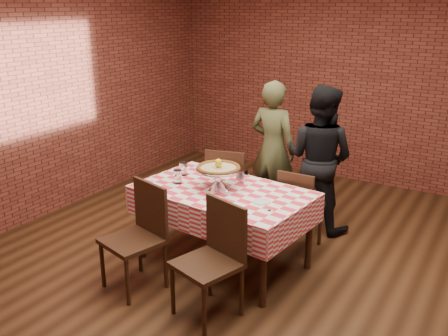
{
  "coord_description": "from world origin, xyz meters",
  "views": [
    {
      "loc": [
        1.88,
        -3.67,
        2.41
      ],
      "look_at": [
        -0.41,
        0.12,
        0.93
      ],
      "focal_mm": 39.76,
      "sensor_mm": 36.0,
      "label": 1
    }
  ],
  "objects_px": {
    "water_glass_right": "(183,169)",
    "chair_far_left": "(230,186)",
    "pizza": "(218,168)",
    "water_glass_left": "(178,177)",
    "diner_olive": "(273,149)",
    "condiment_caddy": "(242,176)",
    "table": "(223,227)",
    "chair_near_left": "(132,239)",
    "diner_black": "(319,158)",
    "pizza_stand": "(218,179)",
    "chair_far_right": "(301,209)",
    "chair_near_right": "(207,263)"
  },
  "relations": [
    {
      "from": "chair_near_left",
      "to": "chair_near_right",
      "type": "distance_m",
      "value": 0.77
    },
    {
      "from": "chair_near_right",
      "to": "pizza_stand",
      "type": "bearing_deg",
      "value": 132.23
    },
    {
      "from": "chair_near_left",
      "to": "diner_olive",
      "type": "bearing_deg",
      "value": 97.08
    },
    {
      "from": "water_glass_right",
      "to": "condiment_caddy",
      "type": "height_order",
      "value": "water_glass_right"
    },
    {
      "from": "chair_near_right",
      "to": "diner_black",
      "type": "bearing_deg",
      "value": 102.8
    },
    {
      "from": "pizza",
      "to": "chair_far_left",
      "type": "height_order",
      "value": "pizza"
    },
    {
      "from": "pizza",
      "to": "chair_near_left",
      "type": "distance_m",
      "value": 1.01
    },
    {
      "from": "table",
      "to": "pizza_stand",
      "type": "distance_m",
      "value": 0.48
    },
    {
      "from": "water_glass_left",
      "to": "chair_far_left",
      "type": "xyz_separation_m",
      "value": [
        0.06,
        0.88,
        -0.36
      ]
    },
    {
      "from": "water_glass_right",
      "to": "chair_near_left",
      "type": "xyz_separation_m",
      "value": [
        0.11,
        -0.92,
        -0.35
      ]
    },
    {
      "from": "pizza",
      "to": "diner_olive",
      "type": "distance_m",
      "value": 1.35
    },
    {
      "from": "pizza",
      "to": "condiment_caddy",
      "type": "xyz_separation_m",
      "value": [
        0.11,
        0.25,
        -0.13
      ]
    },
    {
      "from": "water_glass_left",
      "to": "condiment_caddy",
      "type": "bearing_deg",
      "value": 33.22
    },
    {
      "from": "diner_black",
      "to": "water_glass_left",
      "type": "bearing_deg",
      "value": 62.14
    },
    {
      "from": "water_glass_left",
      "to": "chair_far_left",
      "type": "height_order",
      "value": "chair_far_left"
    },
    {
      "from": "condiment_caddy",
      "to": "chair_far_right",
      "type": "bearing_deg",
      "value": 42.99
    },
    {
      "from": "condiment_caddy",
      "to": "diner_olive",
      "type": "height_order",
      "value": "diner_olive"
    },
    {
      "from": "diner_olive",
      "to": "chair_far_right",
      "type": "bearing_deg",
      "value": 138.59
    },
    {
      "from": "pizza_stand",
      "to": "chair_near_left",
      "type": "bearing_deg",
      "value": -115.78
    },
    {
      "from": "chair_far_left",
      "to": "diner_olive",
      "type": "height_order",
      "value": "diner_olive"
    },
    {
      "from": "water_glass_left",
      "to": "diner_olive",
      "type": "xyz_separation_m",
      "value": [
        0.32,
        1.43,
        -0.03
      ]
    },
    {
      "from": "water_glass_left",
      "to": "chair_far_right",
      "type": "relative_size",
      "value": 0.15
    },
    {
      "from": "pizza",
      "to": "chair_near_right",
      "type": "xyz_separation_m",
      "value": [
        0.39,
        -0.8,
        -0.49
      ]
    },
    {
      "from": "table",
      "to": "pizza_stand",
      "type": "bearing_deg",
      "value": 169.58
    },
    {
      "from": "pizza_stand",
      "to": "chair_far_left",
      "type": "distance_m",
      "value": 0.95
    },
    {
      "from": "chair_far_left",
      "to": "pizza",
      "type": "bearing_deg",
      "value": 99.34
    },
    {
      "from": "condiment_caddy",
      "to": "chair_near_right",
      "type": "height_order",
      "value": "chair_near_right"
    },
    {
      "from": "table",
      "to": "chair_near_left",
      "type": "xyz_separation_m",
      "value": [
        -0.44,
        -0.78,
        0.09
      ]
    },
    {
      "from": "table",
      "to": "diner_black",
      "type": "xyz_separation_m",
      "value": [
        0.46,
        1.26,
        0.42
      ]
    },
    {
      "from": "chair_near_right",
      "to": "diner_olive",
      "type": "xyz_separation_m",
      "value": [
        -0.48,
        2.14,
        0.33
      ]
    },
    {
      "from": "chair_near_right",
      "to": "diner_black",
      "type": "distance_m",
      "value": 2.08
    },
    {
      "from": "table",
      "to": "pizza",
      "type": "relative_size",
      "value": 3.88
    },
    {
      "from": "chair_near_left",
      "to": "pizza_stand",
      "type": "bearing_deg",
      "value": 79.18
    },
    {
      "from": "pizza_stand",
      "to": "water_glass_left",
      "type": "bearing_deg",
      "value": -167.57
    },
    {
      "from": "pizza_stand",
      "to": "chair_far_left",
      "type": "bearing_deg",
      "value": 113.32
    },
    {
      "from": "water_glass_left",
      "to": "condiment_caddy",
      "type": "xyz_separation_m",
      "value": [
        0.51,
        0.34,
        -0.0
      ]
    },
    {
      "from": "water_glass_right",
      "to": "water_glass_left",
      "type": "bearing_deg",
      "value": -67.77
    },
    {
      "from": "pizza_stand",
      "to": "condiment_caddy",
      "type": "relative_size",
      "value": 3.38
    },
    {
      "from": "chair_near_left",
      "to": "chair_far_left",
      "type": "xyz_separation_m",
      "value": [
        0.04,
        1.58,
        -0.01
      ]
    },
    {
      "from": "water_glass_right",
      "to": "chair_far_left",
      "type": "xyz_separation_m",
      "value": [
        0.15,
        0.66,
        -0.36
      ]
    },
    {
      "from": "pizza_stand",
      "to": "chair_far_left",
      "type": "xyz_separation_m",
      "value": [
        -0.34,
        0.79,
        -0.39
      ]
    },
    {
      "from": "water_glass_right",
      "to": "chair_near_left",
      "type": "relative_size",
      "value": 0.14
    },
    {
      "from": "pizza_stand",
      "to": "pizza",
      "type": "xyz_separation_m",
      "value": [
        0.0,
        -0.0,
        0.1
      ]
    },
    {
      "from": "pizza_stand",
      "to": "diner_black",
      "type": "bearing_deg",
      "value": 67.38
    },
    {
      "from": "water_glass_left",
      "to": "chair_far_right",
      "type": "distance_m",
      "value": 1.29
    },
    {
      "from": "condiment_caddy",
      "to": "chair_far_left",
      "type": "bearing_deg",
      "value": 130.46
    },
    {
      "from": "table",
      "to": "water_glass_left",
      "type": "relative_size",
      "value": 12.22
    },
    {
      "from": "table",
      "to": "chair_far_left",
      "type": "bearing_deg",
      "value": 116.36
    },
    {
      "from": "water_glass_left",
      "to": "diner_olive",
      "type": "relative_size",
      "value": 0.08
    },
    {
      "from": "pizza",
      "to": "water_glass_right",
      "type": "bearing_deg",
      "value": 165.22
    }
  ]
}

